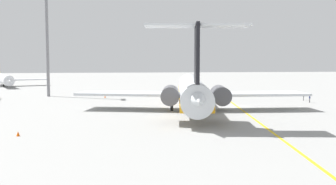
{
  "coord_description": "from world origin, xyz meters",
  "views": [
    {
      "loc": [
        -67.1,
        20.63,
        8.34
      ],
      "look_at": [
        -4.31,
        12.53,
        3.01
      ],
      "focal_mm": 40.85,
      "sensor_mm": 36.0,
      "label": 1
    }
  ],
  "objects": [
    {
      "name": "light_mast",
      "position": [
        24.19,
        36.9,
        14.56
      ],
      "size": [
        4.0,
        0.7,
        26.68
      ],
      "color": "slate",
      "rests_on": "ground"
    },
    {
      "name": "ground_crew_near_nose",
      "position": [
        3.99,
        -16.9,
        1.09
      ],
      "size": [
        0.43,
        0.27,
        1.72
      ],
      "rotation": [
        0.0,
        0.0,
        1.39
      ],
      "color": "black",
      "rests_on": "ground"
    },
    {
      "name": "airliner_far_right",
      "position": [
        60.05,
        57.06,
        2.4
      ],
      "size": [
        26.19,
        26.38,
        8.16
      ],
      "rotation": [
        0.0,
        0.0,
        3.54
      ],
      "color": "silver",
      "rests_on": "ground"
    },
    {
      "name": "safety_cone_nose",
      "position": [
        -23.74,
        31.74,
        0.28
      ],
      "size": [
        0.4,
        0.4,
        0.55
      ],
      "primitive_type": "cone",
      "color": "#EA590F",
      "rests_on": "ground"
    },
    {
      "name": "ground",
      "position": [
        0.0,
        0.0,
        0.0
      ],
      "size": [
        392.19,
        392.19,
        0.0
      ],
      "primitive_type": "plane",
      "color": "gray"
    },
    {
      "name": "safety_cone_wingtip",
      "position": [
        19.43,
        23.76,
        0.28
      ],
      "size": [
        0.4,
        0.4,
        0.55
      ],
      "primitive_type": "cone",
      "color": "#EA590F",
      "rests_on": "ground"
    },
    {
      "name": "taxiway_centreline",
      "position": [
        -4.31,
        -0.08,
        0.0
      ],
      "size": [
        94.66,
        14.27,
        0.01
      ],
      "primitive_type": "cube",
      "rotation": [
        0.0,
        0.0,
        -0.15
      ],
      "color": "gold",
      "rests_on": "ground"
    },
    {
      "name": "ground_crew_near_tail",
      "position": [
        7.82,
        -17.56,
        1.04
      ],
      "size": [
        0.4,
        0.26,
        1.65
      ],
      "rotation": [
        0.0,
        0.0,
        4.35
      ],
      "color": "black",
      "rests_on": "ground"
    },
    {
      "name": "main_jetliner",
      "position": [
        -5.53,
        8.72,
        3.5
      ],
      "size": [
        43.98,
        39.02,
        12.83
      ],
      "rotation": [
        0.0,
        0.0,
        -0.15
      ],
      "color": "silver",
      "rests_on": "ground"
    }
  ]
}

